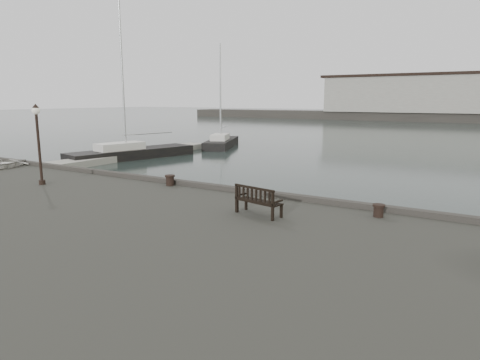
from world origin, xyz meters
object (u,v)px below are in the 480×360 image
object	(u,v)px
bollard_right	(379,211)
lamp_post	(38,133)
dinghy	(6,163)
bollard_left	(170,180)
yacht_d	(222,145)
bench	(258,206)
yacht_c	(132,155)

from	to	relation	value
bollard_right	lamp_post	xyz separation A→B (m)	(-12.71, -2.15, 1.86)
lamp_post	dinghy	size ratio (longest dim) A/B	1.50
dinghy	bollard_right	bearing A→B (deg)	-17.74
dinghy	lamp_post	bearing A→B (deg)	-36.48
bollard_left	dinghy	world-z (taller)	dinghy
bollard_left	lamp_post	bearing A→B (deg)	-150.70
lamp_post	dinghy	world-z (taller)	lamp_post
bollard_left	dinghy	xyz separation A→B (m)	(-10.00, -0.81, 0.01)
lamp_post	yacht_d	xyz separation A→B (m)	(-9.53, 27.03, -3.37)
dinghy	yacht_d	size ratio (longest dim) A/B	0.19
bollard_right	lamp_post	bearing A→B (deg)	-170.38
bollard_left	bollard_right	xyz separation A→B (m)	(8.20, -0.38, -0.02)
bench	bollard_right	size ratio (longest dim) A/B	4.14
bench	bollard_left	xyz separation A→B (m)	(-5.13, 2.03, -0.06)
bench	yacht_d	world-z (taller)	yacht_d
bollard_right	dinghy	size ratio (longest dim) A/B	0.18
bollard_left	bollard_right	size ratio (longest dim) A/B	1.12
bench	dinghy	bearing A→B (deg)	-173.80
bollard_right	yacht_d	xyz separation A→B (m)	(-22.24, 24.87, -1.51)
bench	bollard_right	distance (m)	3.49
bench	lamp_post	distance (m)	9.81
yacht_c	dinghy	bearing A→B (deg)	-54.58
bollard_right	lamp_post	size ratio (longest dim) A/B	0.12
yacht_d	bollard_left	bearing A→B (deg)	-83.50
bench	yacht_d	bearing A→B (deg)	136.67
bollard_right	dinghy	world-z (taller)	dinghy
bollard_left	yacht_c	world-z (taller)	yacht_c
yacht_d	bollard_right	bearing A→B (deg)	-71.52
dinghy	yacht_c	bearing A→B (deg)	92.47
bollard_left	lamp_post	xyz separation A→B (m)	(-4.51, -2.53, 1.84)
bollard_right	lamp_post	distance (m)	13.02
bollard_right	yacht_c	bearing A→B (deg)	150.31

